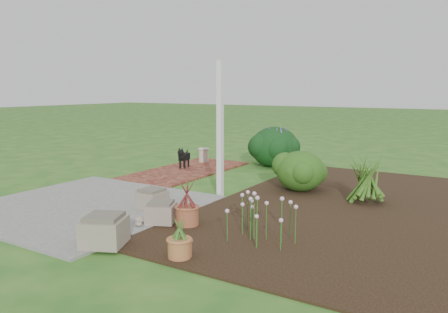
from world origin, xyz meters
The scene contains 18 objects.
ground centered at (0.00, 0.00, 0.00)m, with size 80.00×80.00×0.00m, color #235A1C.
concrete_patio centered at (-1.25, -1.75, 0.02)m, with size 3.50×3.50×0.04m, color #626260.
brick_path centered at (-1.70, 1.75, 0.02)m, with size 1.60×3.50×0.04m, color maroon.
garden_bed centered at (2.50, 0.50, 0.01)m, with size 4.00×7.00×0.03m, color black.
veranda_post centered at (0.30, 0.10, 1.25)m, with size 0.10×0.10×2.50m, color white.
stone_trough_near centered at (0.48, -2.95, 0.21)m, with size 0.50×0.50×0.34m, color #726B56.
stone_trough_mid centered at (0.48, -1.84, 0.18)m, with size 0.41×0.41×0.27m, color gray.
stone_trough_far centered at (-0.15, -1.31, 0.18)m, with size 0.41×0.41×0.28m, color #746B5A.
black_dog centered at (-1.90, 1.91, 0.33)m, with size 0.27×0.56×0.49m.
cream_ceramic_urn centered at (-2.00, 2.95, 0.22)m, with size 0.27×0.27×0.36m, color #C1B19F.
evergreen_shrub centered at (1.45, 1.20, 0.43)m, with size 0.94×0.94×0.80m, color #0D360D.
agapanthus_clump_back centered at (2.78, 0.93, 0.51)m, with size 1.06×1.06×0.96m, color #15370B, non-canonical shape.
agapanthus_clump_front centered at (1.30, 1.89, 0.40)m, with size 0.83×0.83×0.74m, color #1C3B10, non-canonical shape.
pink_flower_patch centered at (2.08, -1.63, 0.35)m, with size 1.00×1.00×0.64m, color #113D0F, non-canonical shape.
terracotta_pot_bronze centered at (0.87, -1.72, 0.17)m, with size 0.34×0.34×0.27m, color #965132.
terracotta_pot_small_left centered at (1.53, -2.77, 0.14)m, with size 0.27×0.27×0.23m, color #AA6739.
terracotta_pot_small_right centered at (1.53, -2.73, 0.13)m, with size 0.24×0.24×0.20m, color #A76038.
purple_flowering_bush centered at (-0.18, 3.52, 0.53)m, with size 1.24×1.24×1.06m, color black.
Camera 1 is at (4.52, -6.67, 2.00)m, focal length 35.00 mm.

